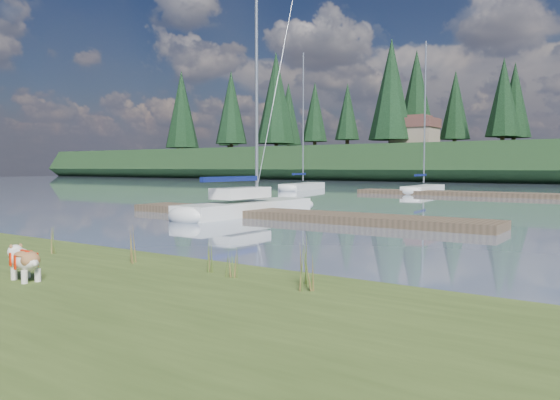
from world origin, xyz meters
The scene contains 19 objects.
ground centered at (0.00, 30.00, 0.00)m, with size 200.00×200.00×0.00m, color gray.
bulldog centered at (0.10, -4.41, 0.67)m, with size 0.86×0.43×0.51m.
sailboat_main centered at (-6.44, 9.99, 0.42)m, with size 1.78×8.46×12.18m.
dock_near centered at (-4.00, 9.00, 0.15)m, with size 16.00×2.00×0.30m, color #4C3D2C.
dock_far centered at (2.00, 30.00, 0.15)m, with size 26.00×2.20×0.30m, color #4C3D2C.
sailboat_bg_0 centered at (-18.30, 33.21, 0.32)m, with size 3.37×8.63×12.22m.
sailboat_bg_1 centered at (-7.15, 33.34, 0.33)m, with size 2.17×8.05×11.86m.
weed_0 centered at (0.24, -2.52, 0.63)m, with size 0.17×0.14×0.66m.
weed_1 centered at (1.96, -2.39, 0.58)m, with size 0.17×0.14×0.56m.
weed_2 centered at (3.76, -2.33, 0.66)m, with size 0.17×0.14×0.73m.
weed_3 centered at (-1.86, -2.67, 0.60)m, with size 0.17×0.14×0.60m.
weed_4 centered at (2.53, -2.48, 0.57)m, with size 0.17×0.14×0.53m.
weed_5 centered at (3.97, -2.64, 0.58)m, with size 0.17×0.14×0.54m.
mud_lip centered at (0.00, -1.60, 0.07)m, with size 60.00×0.50×0.14m, color #33281C.
conifer_0 centered at (-55.00, 67.00, 12.64)m, with size 5.72×5.72×14.15m.
conifer_1 centered at (-40.00, 71.00, 11.28)m, with size 4.40×4.40×11.30m.
conifer_2 centered at (-25.00, 68.00, 13.54)m, with size 6.60×6.60×16.05m.
conifer_3 centered at (-10.00, 72.00, 11.74)m, with size 4.84×4.84×12.25m.
house_0 centered at (-22.00, 70.00, 7.31)m, with size 6.30×5.30×4.65m.
Camera 1 is at (7.82, -8.89, 2.05)m, focal length 35.00 mm.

